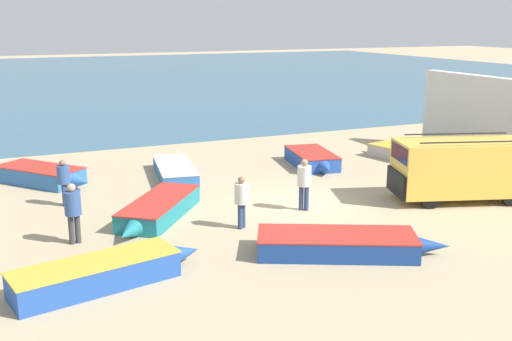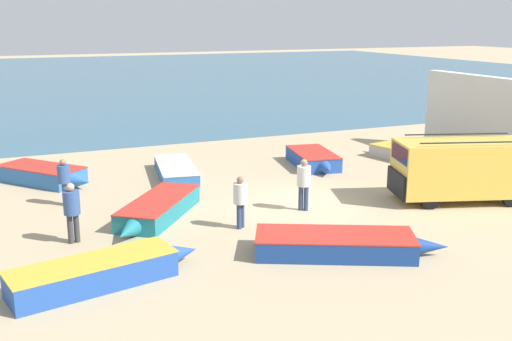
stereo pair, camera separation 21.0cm
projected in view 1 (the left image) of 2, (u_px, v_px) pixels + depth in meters
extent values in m
plane|color=tan|center=(301.00, 205.00, 20.91)|extent=(200.00, 200.00, 0.00)
cube|color=#33607A|center=(83.00, 78.00, 67.03)|extent=(120.00, 80.00, 0.01)
cube|color=gold|center=(463.00, 167.00, 21.24)|extent=(5.07, 3.33, 1.87)
cube|color=black|center=(396.00, 183.00, 21.14)|extent=(0.66, 1.75, 0.84)
cube|color=#1E232D|center=(400.00, 153.00, 20.89)|extent=(0.60, 1.66, 0.60)
cylinder|color=black|center=(430.00, 199.00, 20.50)|extent=(0.70, 0.42, 0.67)
cylinder|color=black|center=(413.00, 186.00, 22.14)|extent=(0.70, 0.42, 0.67)
cylinder|color=black|center=(511.00, 196.00, 20.78)|extent=(0.70, 0.42, 0.67)
cylinder|color=black|center=(488.00, 183.00, 22.42)|extent=(0.70, 0.42, 0.67)
cylinder|color=black|center=(475.00, 142.00, 20.25)|extent=(3.67, 1.25, 0.05)
cylinder|color=black|center=(456.00, 134.00, 21.72)|extent=(3.67, 1.25, 0.05)
cube|color=#234CA3|center=(312.00, 159.00, 26.54)|extent=(2.14, 3.40, 0.60)
cone|color=#234CA3|center=(327.00, 169.00, 24.72)|extent=(0.68, 0.79, 0.57)
cube|color=#B22D23|center=(312.00, 154.00, 26.48)|extent=(1.48, 0.46, 0.05)
cube|color=#B22D23|center=(312.00, 152.00, 26.46)|extent=(2.16, 3.43, 0.04)
cube|color=navy|center=(336.00, 245.00, 16.49)|extent=(4.55, 3.29, 0.55)
cone|color=navy|center=(433.00, 246.00, 16.39)|extent=(1.08, 0.88, 0.52)
cube|color=#B22D23|center=(337.00, 237.00, 16.44)|extent=(0.81, 1.38, 0.05)
cube|color=#B22D23|center=(337.00, 234.00, 16.42)|extent=(4.60, 3.32, 0.04)
cube|color=#1E757F|center=(160.00, 208.00, 19.62)|extent=(3.50, 3.96, 0.57)
cone|color=#1E757F|center=(128.00, 233.00, 17.38)|extent=(0.95, 1.01, 0.54)
cube|color=#B22D23|center=(160.00, 202.00, 19.57)|extent=(1.16, 0.95, 0.05)
cube|color=#B22D23|center=(159.00, 199.00, 19.55)|extent=(3.54, 4.00, 0.04)
cube|color=#ADA89E|center=(406.00, 154.00, 27.54)|extent=(2.20, 3.64, 0.56)
cone|color=#ADA89E|center=(372.00, 147.00, 29.14)|extent=(0.68, 0.85, 0.53)
cube|color=gold|center=(406.00, 150.00, 27.48)|extent=(1.37, 0.50, 0.05)
cube|color=gold|center=(406.00, 148.00, 27.46)|extent=(2.22, 3.67, 0.04)
cube|color=#2D66AD|center=(175.00, 171.00, 24.67)|extent=(1.98, 4.07, 0.48)
cone|color=#2D66AD|center=(168.00, 158.00, 26.90)|extent=(0.58, 0.92, 0.45)
cube|color=silver|center=(175.00, 167.00, 24.63)|extent=(1.31, 0.40, 0.05)
cube|color=silver|center=(175.00, 165.00, 24.61)|extent=(2.00, 4.11, 0.04)
cube|color=#234CA3|center=(96.00, 275.00, 14.43)|extent=(4.14, 2.04, 0.63)
cone|color=#234CA3|center=(184.00, 253.00, 15.81)|extent=(0.98, 0.77, 0.60)
cube|color=gold|center=(95.00, 265.00, 14.37)|extent=(0.43, 1.16, 0.05)
cube|color=gold|center=(95.00, 262.00, 14.35)|extent=(4.18, 2.06, 0.04)
cube|color=#2D66AD|center=(40.00, 175.00, 23.67)|extent=(3.39, 3.67, 0.63)
cone|color=#2D66AD|center=(80.00, 182.00, 22.75)|extent=(0.94, 0.97, 0.60)
cube|color=#B22D23|center=(39.00, 169.00, 23.61)|extent=(1.24, 1.06, 0.05)
cube|color=#B22D23|center=(39.00, 167.00, 23.59)|extent=(3.43, 3.70, 0.04)
cylinder|color=navy|center=(64.00, 195.00, 20.71)|extent=(0.15, 0.15, 0.80)
cylinder|color=navy|center=(66.00, 194.00, 20.87)|extent=(0.15, 0.15, 0.80)
cylinder|color=#335189|center=(63.00, 175.00, 20.61)|extent=(0.43, 0.43, 0.63)
sphere|color=#8C664C|center=(62.00, 163.00, 20.51)|extent=(0.22, 0.22, 0.22)
cylinder|color=navy|center=(306.00, 198.00, 20.26)|extent=(0.16, 0.16, 0.86)
cylinder|color=navy|center=(301.00, 198.00, 20.30)|extent=(0.16, 0.16, 0.86)
cylinder|color=silver|center=(304.00, 176.00, 20.09)|extent=(0.47, 0.47, 0.68)
sphere|color=#8C664C|center=(304.00, 163.00, 19.98)|extent=(0.23, 0.23, 0.23)
cylinder|color=#38383D|center=(78.00, 228.00, 17.30)|extent=(0.16, 0.16, 0.87)
cylinder|color=#38383D|center=(71.00, 230.00, 17.21)|extent=(0.16, 0.16, 0.87)
cylinder|color=#335189|center=(73.00, 203.00, 17.06)|extent=(0.47, 0.47, 0.69)
sphere|color=tan|center=(71.00, 188.00, 16.95)|extent=(0.24, 0.24, 0.24)
cylinder|color=navy|center=(243.00, 215.00, 18.59)|extent=(0.15, 0.15, 0.80)
cylinder|color=navy|center=(240.00, 216.00, 18.45)|extent=(0.15, 0.15, 0.80)
cylinder|color=silver|center=(241.00, 193.00, 18.34)|extent=(0.44, 0.44, 0.64)
sphere|color=#8C664C|center=(241.00, 180.00, 18.24)|extent=(0.22, 0.22, 0.22)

